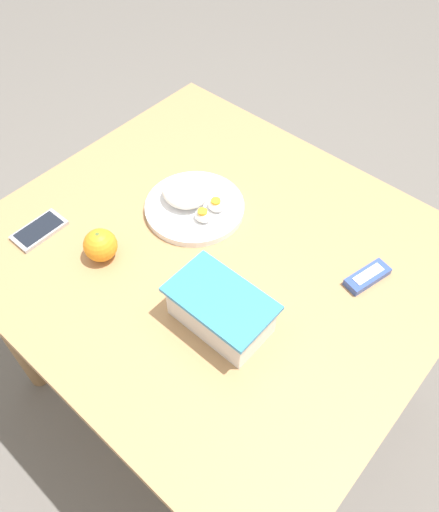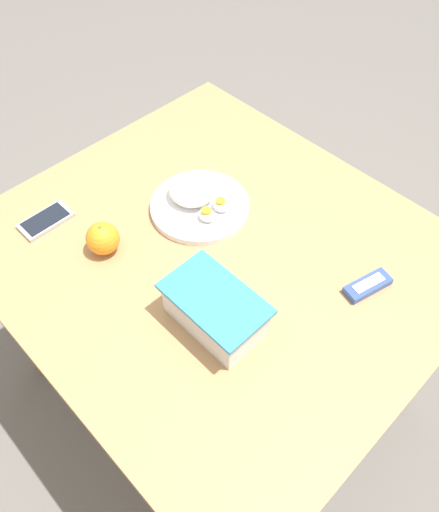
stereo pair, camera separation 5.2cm
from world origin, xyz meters
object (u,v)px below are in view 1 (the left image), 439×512
Objects in this scene: food_container at (221,312)px; cell_phone at (39,230)px; rice_plate at (192,202)px; candy_bar at (367,277)px; orange_fruit at (100,245)px.

food_container reaches higher than cell_phone.
rice_plate is 2.13× the size of candy_bar.
orange_fruit reaches higher than candy_bar.
cell_phone is (0.50, 0.10, -0.04)m from food_container.
cell_phone is (0.22, 0.30, -0.02)m from rice_plate.
candy_bar is (-0.17, -0.30, -0.03)m from food_container.
candy_bar is 0.78m from cell_phone.
cell_phone is at bearing 53.55° from rice_plate.
food_container is at bearing 60.22° from candy_bar.
candy_bar is at bearing -119.78° from food_container.
cell_phone is at bearing 31.01° from candy_bar.
candy_bar is (-0.45, -0.10, -0.01)m from rice_plate.
food_container is 2.76× the size of orange_fruit.
rice_plate is (0.27, -0.20, -0.02)m from food_container.
orange_fruit is (0.32, 0.05, -0.00)m from food_container.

